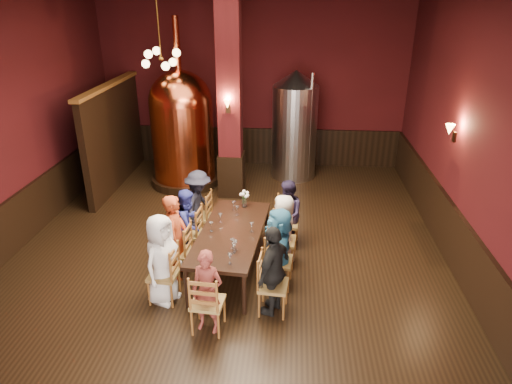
# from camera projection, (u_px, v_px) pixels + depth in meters

# --- Properties ---
(room) EXTENTS (10.00, 10.02, 4.50)m
(room) POSITION_uv_depth(u_px,v_px,m) (225.00, 138.00, 7.42)
(room) COLOR black
(room) RESTS_ON ground
(wainscot_right) EXTENTS (0.08, 9.90, 1.00)m
(wainscot_right) POSITION_uv_depth(u_px,v_px,m) (456.00, 241.00, 7.82)
(wainscot_right) COLOR black
(wainscot_right) RESTS_ON ground
(wainscot_back) EXTENTS (7.90, 0.08, 1.00)m
(wainscot_back) POSITION_uv_depth(u_px,v_px,m) (253.00, 146.00, 12.65)
(wainscot_back) COLOR black
(wainscot_back) RESTS_ON ground
(wainscot_left) EXTENTS (0.08, 9.90, 1.00)m
(wainscot_left) POSITION_uv_depth(u_px,v_px,m) (16.00, 223.00, 8.44)
(wainscot_left) COLOR black
(wainscot_left) RESTS_ON ground
(column) EXTENTS (0.58, 0.58, 4.50)m
(column) POSITION_uv_depth(u_px,v_px,m) (230.00, 100.00, 10.00)
(column) COLOR #430E12
(column) RESTS_ON ground
(partition) EXTENTS (0.22, 3.50, 2.40)m
(partition) POSITION_uv_depth(u_px,v_px,m) (114.00, 137.00, 11.01)
(partition) COLOR black
(partition) RESTS_ON ground
(pendant_cluster) EXTENTS (0.90, 0.90, 1.70)m
(pendant_cluster) POSITION_uv_depth(u_px,v_px,m) (161.00, 58.00, 9.86)
(pendant_cluster) COLOR #A57226
(pendant_cluster) RESTS_ON room
(sconce_wall) EXTENTS (0.20, 0.20, 0.36)m
(sconce_wall) POSITION_uv_depth(u_px,v_px,m) (455.00, 132.00, 7.87)
(sconce_wall) COLOR black
(sconce_wall) RESTS_ON room
(sconce_column) EXTENTS (0.20, 0.20, 0.36)m
(sconce_column) POSITION_uv_depth(u_px,v_px,m) (228.00, 105.00, 9.74)
(sconce_column) COLOR black
(sconce_column) RESTS_ON column
(dining_table) EXTENTS (1.19, 2.47, 0.75)m
(dining_table) POSITION_uv_depth(u_px,v_px,m) (231.00, 234.00, 7.67)
(dining_table) COLOR black
(dining_table) RESTS_ON ground
(chair_0) EXTENTS (0.50, 0.50, 0.92)m
(chair_0) POSITION_uv_depth(u_px,v_px,m) (163.00, 274.00, 6.98)
(chair_0) COLOR brown
(chair_0) RESTS_ON ground
(person_0) EXTENTS (0.70, 0.83, 1.46)m
(person_0) POSITION_uv_depth(u_px,v_px,m) (162.00, 259.00, 6.88)
(person_0) COLOR white
(person_0) RESTS_ON ground
(chair_1) EXTENTS (0.50, 0.50, 0.92)m
(chair_1) POSITION_uv_depth(u_px,v_px,m) (177.00, 252.00, 7.59)
(chair_1) COLOR brown
(chair_1) RESTS_ON ground
(person_1) EXTENTS (0.36, 0.54, 1.48)m
(person_1) POSITION_uv_depth(u_px,v_px,m) (176.00, 237.00, 7.48)
(person_1) COLOR #AB3D1D
(person_1) RESTS_ON ground
(chair_2) EXTENTS (0.50, 0.50, 0.92)m
(chair_2) POSITION_uv_depth(u_px,v_px,m) (189.00, 233.00, 8.18)
(chair_2) COLOR brown
(chair_2) RESTS_ON ground
(person_2) EXTENTS (0.44, 0.68, 1.30)m
(person_2) POSITION_uv_depth(u_px,v_px,m) (188.00, 223.00, 8.11)
(person_2) COLOR #2C3393
(person_2) RESTS_ON ground
(chair_3) EXTENTS (0.50, 0.50, 0.92)m
(chair_3) POSITION_uv_depth(u_px,v_px,m) (199.00, 216.00, 8.79)
(chair_3) COLOR brown
(chair_3) RESTS_ON ground
(person_3) EXTENTS (0.63, 0.96, 1.39)m
(person_3) POSITION_uv_depth(u_px,v_px,m) (199.00, 205.00, 8.69)
(person_3) COLOR black
(person_3) RESTS_ON ground
(chair_4) EXTENTS (0.50, 0.50, 0.92)m
(chair_4) POSITION_uv_depth(u_px,v_px,m) (273.00, 285.00, 6.73)
(chair_4) COLOR brown
(chair_4) RESTS_ON ground
(person_4) EXTENTS (0.67, 0.91, 1.43)m
(person_4) POSITION_uv_depth(u_px,v_px,m) (273.00, 270.00, 6.63)
(person_4) COLOR black
(person_4) RESTS_ON ground
(chair_5) EXTENTS (0.50, 0.50, 0.92)m
(chair_5) POSITION_uv_depth(u_px,v_px,m) (279.00, 261.00, 7.33)
(chair_5) COLOR brown
(chair_5) RESTS_ON ground
(person_5) EXTENTS (0.56, 1.33, 1.39)m
(person_5) POSITION_uv_depth(u_px,v_px,m) (279.00, 248.00, 7.24)
(person_5) COLOR teal
(person_5) RESTS_ON ground
(chair_6) EXTENTS (0.50, 0.50, 0.92)m
(chair_6) POSITION_uv_depth(u_px,v_px,m) (283.00, 240.00, 7.93)
(chair_6) COLOR brown
(chair_6) RESTS_ON ground
(person_6) EXTENTS (0.46, 0.67, 1.31)m
(person_6) POSITION_uv_depth(u_px,v_px,m) (283.00, 231.00, 7.85)
(person_6) COLOR beige
(person_6) RESTS_ON ground
(chair_7) EXTENTS (0.50, 0.50, 0.92)m
(chair_7) POSITION_uv_depth(u_px,v_px,m) (287.00, 223.00, 8.53)
(chair_7) COLOR brown
(chair_7) RESTS_ON ground
(person_7) EXTENTS (0.46, 0.69, 1.29)m
(person_7) POSITION_uv_depth(u_px,v_px,m) (287.00, 214.00, 8.46)
(person_7) COLOR #221B37
(person_7) RESTS_ON ground
(chair_8) EXTENTS (0.50, 0.50, 0.92)m
(chair_8) POSITION_uv_depth(u_px,v_px,m) (208.00, 302.00, 6.36)
(chair_8) COLOR brown
(chair_8) RESTS_ON ground
(person_8) EXTENTS (0.51, 0.39, 1.26)m
(person_8) POSITION_uv_depth(u_px,v_px,m) (207.00, 292.00, 6.29)
(person_8) COLOR maroon
(person_8) RESTS_ON ground
(copper_kettle) EXTENTS (1.80, 1.80, 3.95)m
(copper_kettle) POSITION_uv_depth(u_px,v_px,m) (182.00, 127.00, 10.92)
(copper_kettle) COLOR black
(copper_kettle) RESTS_ON ground
(steel_vessel) EXTENTS (1.25, 1.25, 2.71)m
(steel_vessel) POSITION_uv_depth(u_px,v_px,m) (295.00, 125.00, 11.41)
(steel_vessel) COLOR #B2B2B7
(steel_vessel) RESTS_ON ground
(rose_vase) EXTENTS (0.19, 0.19, 0.32)m
(rose_vase) POSITION_uv_depth(u_px,v_px,m) (244.00, 196.00, 8.42)
(rose_vase) COLOR white
(rose_vase) RESTS_ON dining_table
(wine_glass_0) EXTENTS (0.07, 0.07, 0.17)m
(wine_glass_0) POSITION_uv_depth(u_px,v_px,m) (233.00, 244.00, 7.09)
(wine_glass_0) COLOR white
(wine_glass_0) RESTS_ON dining_table
(wine_glass_1) EXTENTS (0.07, 0.07, 0.17)m
(wine_glass_1) POSITION_uv_depth(u_px,v_px,m) (234.00, 206.00, 8.34)
(wine_glass_1) COLOR white
(wine_glass_1) RESTS_ON dining_table
(wine_glass_2) EXTENTS (0.07, 0.07, 0.17)m
(wine_glass_2) POSITION_uv_depth(u_px,v_px,m) (220.00, 218.00, 7.89)
(wine_glass_2) COLOR white
(wine_glass_2) RESTS_ON dining_table
(wine_glass_3) EXTENTS (0.07, 0.07, 0.17)m
(wine_glass_3) POSITION_uv_depth(u_px,v_px,m) (235.00, 246.00, 7.03)
(wine_glass_3) COLOR white
(wine_glass_3) RESTS_ON dining_table
(wine_glass_4) EXTENTS (0.07, 0.07, 0.17)m
(wine_glass_4) POSITION_uv_depth(u_px,v_px,m) (252.00, 227.00, 7.58)
(wine_glass_4) COLOR white
(wine_glass_4) RESTS_ON dining_table
(wine_glass_5) EXTENTS (0.07, 0.07, 0.17)m
(wine_glass_5) POSITION_uv_depth(u_px,v_px,m) (230.00, 259.00, 6.69)
(wine_glass_5) COLOR white
(wine_glass_5) RESTS_ON dining_table
(wine_glass_6) EXTENTS (0.07, 0.07, 0.17)m
(wine_glass_6) POSITION_uv_depth(u_px,v_px,m) (237.00, 210.00, 8.17)
(wine_glass_6) COLOR white
(wine_glass_6) RESTS_ON dining_table
(wine_glass_7) EXTENTS (0.07, 0.07, 0.17)m
(wine_glass_7) POSITION_uv_depth(u_px,v_px,m) (211.00, 227.00, 7.60)
(wine_glass_7) COLOR white
(wine_glass_7) RESTS_ON dining_table
(wine_glass_8) EXTENTS (0.07, 0.07, 0.17)m
(wine_glass_8) POSITION_uv_depth(u_px,v_px,m) (234.00, 248.00, 6.97)
(wine_glass_8) COLOR white
(wine_glass_8) RESTS_ON dining_table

